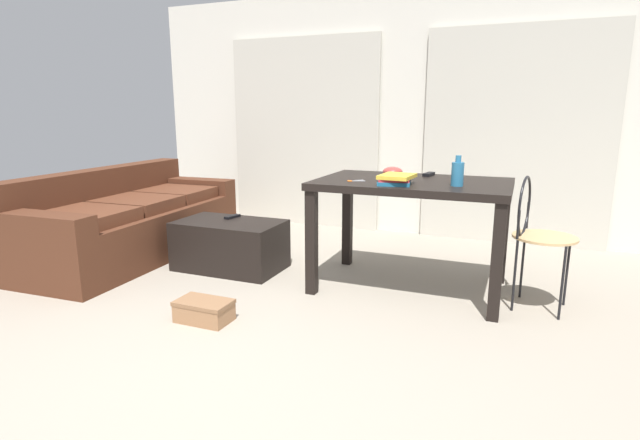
# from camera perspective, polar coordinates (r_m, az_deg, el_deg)

# --- Properties ---
(ground_plane) EXTENTS (7.84, 7.84, 0.00)m
(ground_plane) POSITION_cam_1_polar(r_m,az_deg,el_deg) (3.48, 1.25, -8.55)
(ground_plane) COLOR gray
(wall_back) EXTENTS (5.60, 0.10, 2.42)m
(wall_back) POSITION_cam_1_polar(r_m,az_deg,el_deg) (5.19, 9.60, 11.87)
(wall_back) COLOR silver
(wall_back) RESTS_ON ground
(curtains) EXTENTS (3.83, 0.03, 2.00)m
(curtains) POSITION_cam_1_polar(r_m,az_deg,el_deg) (5.12, 9.30, 9.56)
(curtains) COLOR beige
(curtains) RESTS_ON ground
(couch) EXTENTS (0.97, 2.12, 0.75)m
(couch) POSITION_cam_1_polar(r_m,az_deg,el_deg) (4.65, -21.06, -0.20)
(couch) COLOR #4C2819
(couch) RESTS_ON ground
(coffee_table) EXTENTS (0.83, 0.50, 0.39)m
(coffee_table) POSITION_cam_1_polar(r_m,az_deg,el_deg) (4.04, -10.27, -2.85)
(coffee_table) COLOR black
(coffee_table) RESTS_ON ground
(craft_table) EXTENTS (1.30, 0.84, 0.78)m
(craft_table) POSITION_cam_1_polar(r_m,az_deg,el_deg) (3.50, 10.52, 2.78)
(craft_table) COLOR black
(craft_table) RESTS_ON ground
(wire_chair) EXTENTS (0.39, 0.41, 0.85)m
(wire_chair) POSITION_cam_1_polar(r_m,az_deg,el_deg) (3.41, 23.42, -0.63)
(wire_chair) COLOR tan
(wire_chair) RESTS_ON ground
(bottle_near) EXTENTS (0.08, 0.08, 0.19)m
(bottle_near) POSITION_cam_1_polar(r_m,az_deg,el_deg) (3.28, 15.51, 5.19)
(bottle_near) COLOR teal
(bottle_near) RESTS_ON craft_table
(bowl) EXTENTS (0.14, 0.14, 0.07)m
(bowl) POSITION_cam_1_polar(r_m,az_deg,el_deg) (3.67, 8.32, 5.51)
(bowl) COLOR #9E3833
(bowl) RESTS_ON craft_table
(book_stack) EXTENTS (0.25, 0.26, 0.07)m
(book_stack) POSITION_cam_1_polar(r_m,az_deg,el_deg) (3.27, 8.65, 4.65)
(book_stack) COLOR #1E668C
(book_stack) RESTS_ON craft_table
(tv_remote_on_table) EXTENTS (0.07, 0.15, 0.02)m
(tv_remote_on_table) POSITION_cam_1_polar(r_m,az_deg,el_deg) (3.76, 12.37, 5.15)
(tv_remote_on_table) COLOR black
(tv_remote_on_table) RESTS_ON craft_table
(scissors) EXTENTS (0.12, 0.10, 0.00)m
(scissors) POSITION_cam_1_polar(r_m,az_deg,el_deg) (3.40, 3.91, 4.52)
(scissors) COLOR #9EA0A5
(scissors) RESTS_ON craft_table
(tv_remote_primary) EXTENTS (0.07, 0.16, 0.02)m
(tv_remote_primary) POSITION_cam_1_polar(r_m,az_deg,el_deg) (4.11, -10.02, 0.39)
(tv_remote_primary) COLOR black
(tv_remote_primary) RESTS_ON coffee_table
(shoebox) EXTENTS (0.33, 0.20, 0.13)m
(shoebox) POSITION_cam_1_polar(r_m,az_deg,el_deg) (3.12, -13.16, -10.09)
(shoebox) COLOR #996B47
(shoebox) RESTS_ON ground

